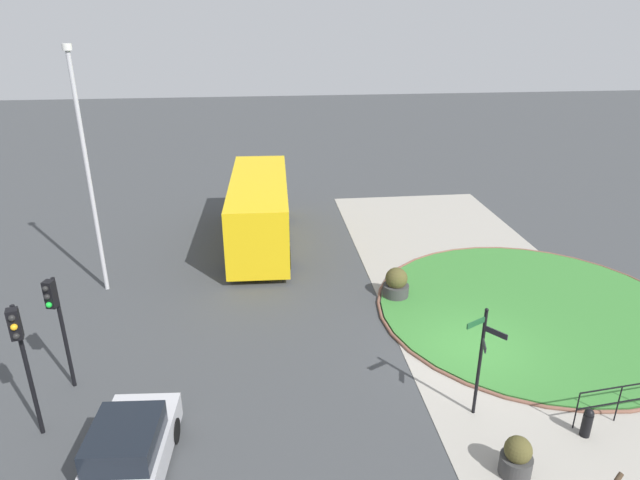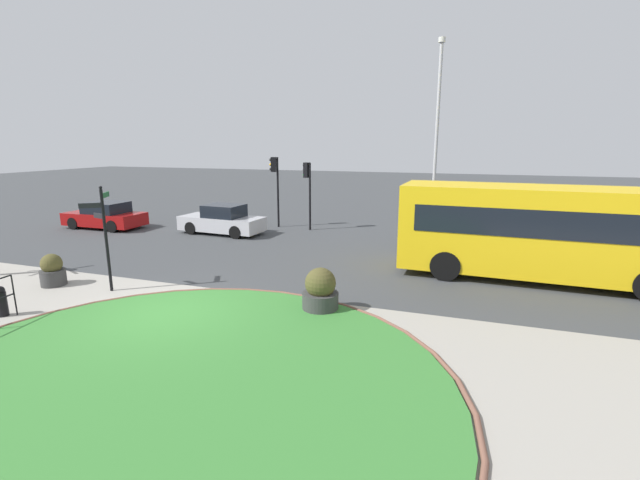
{
  "view_description": "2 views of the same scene",
  "coord_description": "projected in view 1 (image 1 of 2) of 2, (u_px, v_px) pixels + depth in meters",
  "views": [
    {
      "loc": [
        -14.39,
        6.63,
        10.13
      ],
      "look_at": [
        5.28,
        4.38,
        1.91
      ],
      "focal_mm": 30.72,
      "sensor_mm": 36.0,
      "label": 1
    },
    {
      "loc": [
        7.4,
        -8.98,
        4.52
      ],
      "look_at": [
        3.02,
        3.84,
        1.49
      ],
      "focal_mm": 24.36,
      "sensor_mm": 36.0,
      "label": 2
    }
  ],
  "objects": [
    {
      "name": "planter_near_signpost",
      "position": [
        517.0,
        458.0,
        12.82
      ],
      "size": [
        0.76,
        0.76,
        1.06
      ],
      "color": "#383838",
      "rests_on": "ground"
    },
    {
      "name": "grass_kerb_ring",
      "position": [
        532.0,
        309.0,
        20.15
      ],
      "size": [
        11.43,
        11.43,
        0.11
      ],
      "primitive_type": "torus",
      "color": "brown",
      "rests_on": "ground"
    },
    {
      "name": "car_far_lane",
      "position": [
        126.0,
        460.0,
        12.53
      ],
      "size": [
        4.41,
        2.0,
        1.49
      ],
      "rotation": [
        0.0,
        0.0,
        3.07
      ],
      "color": "#B7B7BC",
      "rests_on": "ground"
    },
    {
      "name": "ground",
      "position": [
        472.0,
        350.0,
        17.78
      ],
      "size": [
        120.0,
        120.0,
        0.0
      ],
      "primitive_type": "plane",
      "color": "#3D3F42"
    },
    {
      "name": "bollard_foreground",
      "position": [
        587.0,
        422.0,
        14.01
      ],
      "size": [
        0.26,
        0.26,
        0.85
      ],
      "color": "black",
      "rests_on": "ground"
    },
    {
      "name": "signpost_directional",
      "position": [
        481.0,
        355.0,
        14.2
      ],
      "size": [
        0.58,
        1.01,
        3.28
      ],
      "color": "black",
      "rests_on": "ground"
    },
    {
      "name": "traffic_light_far",
      "position": [
        20.0,
        345.0,
        13.11
      ],
      "size": [
        0.48,
        0.32,
        3.79
      ],
      "rotation": [
        0.0,
        0.0,
        3.42
      ],
      "color": "black",
      "rests_on": "ground"
    },
    {
      "name": "traffic_light_near",
      "position": [
        56.0,
        311.0,
        14.97
      ],
      "size": [
        0.48,
        0.32,
        3.53
      ],
      "rotation": [
        0.0,
        0.0,
        2.89
      ],
      "color": "black",
      "rests_on": "ground"
    },
    {
      "name": "grass_island",
      "position": [
        532.0,
        309.0,
        20.16
      ],
      "size": [
        11.12,
        11.12,
        0.1
      ],
      "primitive_type": "cylinder",
      "color": "#387A33",
      "rests_on": "ground"
    },
    {
      "name": "sidewalk_paving",
      "position": [
        526.0,
        346.0,
        17.97
      ],
      "size": [
        32.0,
        8.29,
        0.02
      ],
      "primitive_type": "cube",
      "color": "#9E998E",
      "rests_on": "ground"
    },
    {
      "name": "lamppost_tall",
      "position": [
        87.0,
        169.0,
        19.88
      ],
      "size": [
        0.32,
        0.32,
        9.2
      ],
      "color": "#B7B7BC",
      "rests_on": "ground"
    },
    {
      "name": "bus_yellow",
      "position": [
        260.0,
        210.0,
        25.41
      ],
      "size": [
        9.11,
        2.88,
        3.13
      ],
      "rotation": [
        0.0,
        0.0,
        -0.03
      ],
      "color": "yellow",
      "rests_on": "ground"
    },
    {
      "name": "planter_kerbside",
      "position": [
        396.0,
        284.0,
        20.87
      ],
      "size": [
        0.99,
        0.99,
        1.24
      ],
      "color": "#383838",
      "rests_on": "ground"
    }
  ]
}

